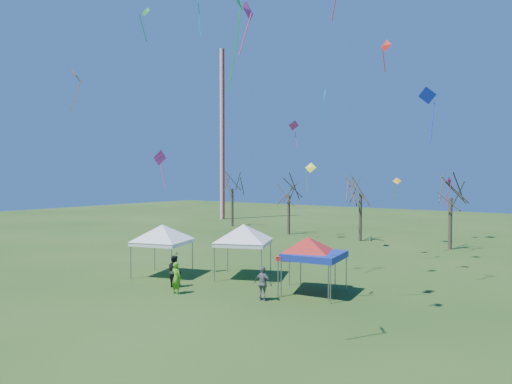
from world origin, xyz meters
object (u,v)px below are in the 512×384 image
tree_1 (289,181)px  tree_3 (451,179)px  person_grey (263,284)px  radio_mast (222,134)px  person_dark (175,271)px  tent_white_mid (243,228)px  tent_red (308,240)px  person_green (176,278)px  tent_blue (315,256)px  tent_white_west (162,228)px  tree_0 (232,175)px  tree_2 (361,177)px

tree_1 → tree_3: size_ratio=0.95×
tree_1 → person_grey: bearing=-61.2°
radio_mast → person_dark: size_ratio=13.65×
tent_white_mid → tent_red: tent_white_mid is taller
tent_red → person_green: 7.41m
tree_1 → tent_blue: (14.43, -20.85, -3.70)m
tent_white_mid → tent_blue: tent_white_mid is taller
person_green → person_grey: person_grey is taller
tree_1 → radio_mast: bearing=151.5°
tent_white_west → person_dark: (2.83, -1.70, -2.14)m
tree_0 → tent_white_mid: tree_0 is taller
tree_1 → person_grey: tree_1 is taller
radio_mast → tent_white_west: (21.57, -31.79, -9.45)m
tree_3 → person_grey: (-3.90, -22.90, -5.21)m
person_dark → tent_white_mid: bearing=-88.5°
tent_white_west → radio_mast: bearing=124.2°
tent_blue → tent_red: bearing=168.0°
tent_white_mid → tent_blue: size_ratio=1.25×
tree_0 → person_dark: tree_0 is taller
tent_red → tent_blue: size_ratio=1.17×
person_dark → radio_mast: bearing=-30.6°
tree_1 → tent_white_mid: bearing=-65.9°
tent_white_mid → tent_red: 5.16m
radio_mast → tent_white_mid: size_ratio=6.13×
radio_mast → tree_3: (34.03, -9.96, -6.42)m
tree_2 → tree_3: (8.40, -0.33, -0.21)m
tree_1 → person_grey: 27.26m
tree_0 → tent_blue: bearing=-43.9°
radio_mast → person_grey: bearing=-47.5°
tree_1 → tent_white_mid: size_ratio=1.85×
tent_blue → person_green: (-6.12, -4.28, -1.23)m
radio_mast → person_green: size_ratio=14.44×
tree_0 → tent_red: bearing=-44.3°
tree_0 → tent_white_west: (14.41, -25.17, -3.43)m
tree_1 → tent_white_west: (4.33, -22.43, -2.74)m
tree_2 → person_grey: (4.50, -23.23, -5.42)m
tent_white_mid → person_dark: 5.11m
person_green → person_grey: 4.87m
person_green → tent_red: bearing=-144.2°
radio_mast → person_green: (25.55, -34.48, -11.63)m
tree_1 → tent_red: bearing=-56.1°
tree_3 → person_dark: 25.94m
tree_1 → tree_3: 16.81m
tree_1 → person_green: 26.92m
tree_3 → tent_red: size_ratio=2.08×
radio_mast → tent_white_mid: (26.11, -29.20, -9.37)m
tent_blue → person_green: bearing=-145.0°
person_green → tree_1: bearing=-73.8°
tent_white_west → tree_0: bearing=119.8°
tree_3 → tent_white_west: 25.32m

